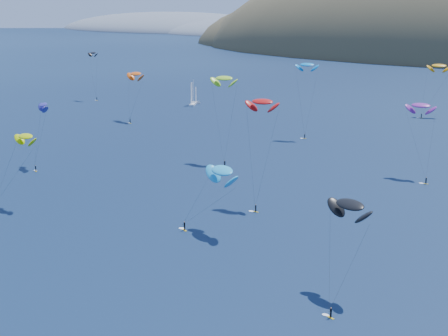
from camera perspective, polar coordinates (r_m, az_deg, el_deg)
headland at (r=959.51m, az=-3.28°, el=12.27°), size 460.00×250.00×60.00m
sailboat at (r=294.17m, az=-2.84°, el=5.97°), size 10.18×9.43×12.16m
kitesurfer_1 at (r=257.67m, az=-8.09°, el=8.52°), size 10.39×11.36×21.60m
kitesurfer_2 at (r=155.69m, az=-17.71°, el=2.76°), size 8.10×10.46×19.14m
kitesurfer_3 at (r=189.94m, az=0.01°, el=8.19°), size 10.36×10.58×27.81m
kitesurfer_4 at (r=224.19m, az=7.61°, el=9.34°), size 8.50×6.06×28.17m
kitesurfer_5 at (r=132.38m, az=-0.19°, el=-0.23°), size 13.46×9.54×16.44m
kitesurfer_6 at (r=182.57m, az=17.56°, el=5.46°), size 9.75×10.53×22.17m
kitesurfer_7 at (r=106.56m, az=11.45°, el=-3.31°), size 9.74×14.79×18.04m
kitesurfer_9 at (r=148.90m, az=3.53°, el=6.06°), size 8.47×9.85×27.37m
kitesurfer_10 at (r=192.19m, az=-16.21°, el=5.57°), size 7.91×11.04×20.39m
kitesurfer_11 at (r=279.32m, az=19.07°, el=8.83°), size 9.85×12.35×23.76m
kitesurfer_12 at (r=314.28m, az=-11.90°, el=10.24°), size 7.32×4.82×24.35m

